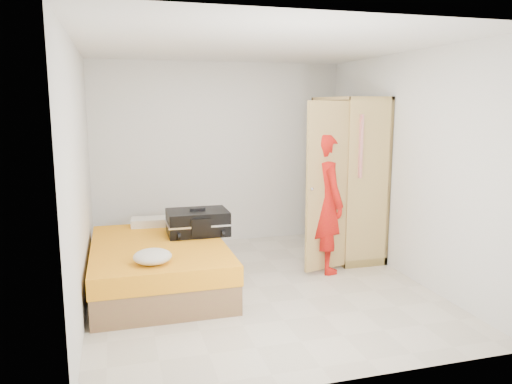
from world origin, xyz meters
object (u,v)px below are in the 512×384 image
object	(u,v)px
wardrobe	(346,182)
person	(324,203)
suitcase	(198,222)
bed	(159,265)
round_cushion	(152,257)

from	to	relation	value
wardrobe	person	bearing A→B (deg)	-136.48
wardrobe	suitcase	size ratio (longest dim) A/B	2.90
bed	suitcase	world-z (taller)	suitcase
suitcase	round_cushion	world-z (taller)	suitcase
wardrobe	round_cushion	size ratio (longest dim) A/B	5.71
suitcase	round_cushion	bearing A→B (deg)	-120.90
wardrobe	round_cushion	world-z (taller)	wardrobe
person	round_cushion	world-z (taller)	person
person	suitcase	size ratio (longest dim) A/B	2.34
round_cushion	bed	bearing A→B (deg)	80.91
bed	suitcase	distance (m)	0.69
wardrobe	round_cushion	bearing A→B (deg)	-154.88
person	suitcase	xyz separation A→B (m)	(-1.48, 0.26, -0.21)
person	wardrobe	bearing A→B (deg)	-60.07
bed	round_cushion	bearing A→B (deg)	-99.09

